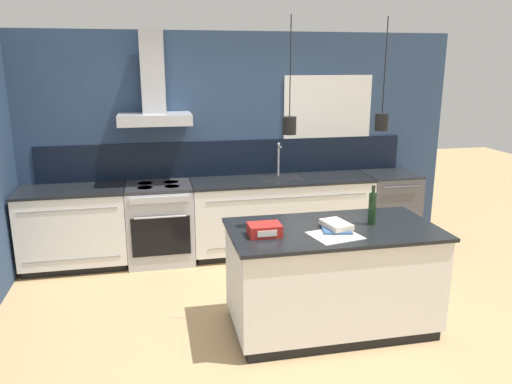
% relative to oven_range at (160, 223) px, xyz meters
% --- Properties ---
extents(ground_plane, '(16.00, 16.00, 0.00)m').
position_rel_oven_range_xyz_m(ground_plane, '(0.85, -1.69, -0.46)').
color(ground_plane, tan).
rests_on(ground_plane, ground).
extents(wall_back, '(5.60, 2.21, 2.60)m').
position_rel_oven_range_xyz_m(wall_back, '(0.80, 0.32, 0.90)').
color(wall_back, navy).
rests_on(wall_back, ground_plane).
extents(counter_run_left, '(1.16, 0.64, 0.91)m').
position_rel_oven_range_xyz_m(counter_run_left, '(-0.94, 0.01, 0.01)').
color(counter_run_left, black).
rests_on(counter_run_left, ground_plane).
extents(counter_run_sink, '(2.17, 0.64, 1.31)m').
position_rel_oven_range_xyz_m(counter_run_sink, '(1.45, 0.01, 0.01)').
color(counter_run_sink, black).
rests_on(counter_run_sink, ground_plane).
extents(oven_range, '(0.74, 0.66, 0.91)m').
position_rel_oven_range_xyz_m(oven_range, '(0.00, 0.00, 0.00)').
color(oven_range, '#B5B5BA').
rests_on(oven_range, ground_plane).
extents(dishwasher, '(0.63, 0.65, 0.91)m').
position_rel_oven_range_xyz_m(dishwasher, '(2.84, 0.00, -0.00)').
color(dishwasher, '#4C4C51').
rests_on(dishwasher, ground_plane).
extents(kitchen_island, '(1.75, 0.93, 0.91)m').
position_rel_oven_range_xyz_m(kitchen_island, '(1.40, -1.84, 0.00)').
color(kitchen_island, black).
rests_on(kitchen_island, ground_plane).
extents(bottle_on_island, '(0.07, 0.07, 0.34)m').
position_rel_oven_range_xyz_m(bottle_on_island, '(1.75, -1.82, 0.60)').
color(bottle_on_island, '#193319').
rests_on(bottle_on_island, kitchen_island).
extents(book_stack, '(0.29, 0.33, 0.07)m').
position_rel_oven_range_xyz_m(book_stack, '(1.40, -1.89, 0.49)').
color(book_stack, '#335684').
rests_on(book_stack, kitchen_island).
extents(red_supply_box, '(0.26, 0.19, 0.10)m').
position_rel_oven_range_xyz_m(red_supply_box, '(0.80, -1.91, 0.50)').
color(red_supply_box, red).
rests_on(red_supply_box, kitchen_island).
extents(paper_pile, '(0.43, 0.40, 0.01)m').
position_rel_oven_range_xyz_m(paper_pile, '(1.34, -2.03, 0.46)').
color(paper_pile, silver).
rests_on(paper_pile, kitchen_island).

